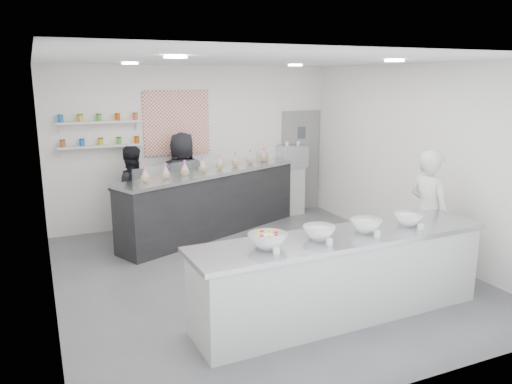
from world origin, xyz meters
The scene contains 26 objects.
floor centered at (0.00, 0.00, 0.00)m, with size 6.00×6.00×0.00m, color #515156.
ceiling centered at (0.00, 0.00, 3.00)m, with size 6.00×6.00×0.00m, color white.
back_wall centered at (0.00, 3.00, 1.50)m, with size 5.50×5.50×0.00m, color white.
left_wall centered at (-2.75, 0.00, 1.50)m, with size 6.00×6.00×0.00m, color white.
right_wall centered at (2.75, 0.00, 1.50)m, with size 6.00×6.00×0.00m, color white.
back_door centered at (2.30, 2.97, 1.05)m, with size 0.88×0.04×2.10m, color gray.
pattern_panel centered at (-0.35, 2.98, 1.95)m, with size 1.25×0.03×1.20m, color #D35038.
jar_shelf_lower centered at (-1.75, 2.90, 1.60)m, with size 1.45×0.22×0.04m, color silver.
jar_shelf_upper centered at (-1.75, 2.90, 2.02)m, with size 1.45×0.22×0.04m, color silver.
preserve_jars centered at (-1.75, 2.88, 1.88)m, with size 1.45×0.10×0.56m, color #C74D20, non-canonical shape.
downlight_0 centered at (-1.40, -1.00, 2.98)m, with size 0.24×0.24×0.02m, color white.
downlight_1 centered at (1.40, -1.00, 2.98)m, with size 0.24×0.24×0.02m, color white.
downlight_2 centered at (-1.40, 1.60, 2.98)m, with size 0.24×0.24×0.02m, color white.
downlight_3 centered at (1.40, 1.60, 2.98)m, with size 0.24×0.24×0.02m, color white.
prep_counter centered at (0.35, -1.58, 0.50)m, with size 3.68×0.84×1.00m, color #B2B2AE.
back_bar centered at (0.01, 2.08, 0.58)m, with size 3.74×0.68×1.16m, color black.
sneeze_guard centered at (0.14, 1.78, 1.32)m, with size 3.69×0.02×0.32m, color white.
espresso_ledge centered at (1.55, 2.78, 0.49)m, with size 1.33×0.42×0.98m, color #B2B2AE.
espresso_machine centered at (2.00, 2.78, 1.20)m, with size 0.56×0.38×0.42m, color #93969E.
cup_stacks centered at (1.33, 2.78, 1.15)m, with size 0.24×0.24×0.33m, color #C1B28B, non-canonical shape.
prep_bowls centered at (0.35, -1.58, 1.08)m, with size 2.33×0.48×0.15m, color white, non-canonical shape.
label_cards centered at (0.33, -2.08, 1.04)m, with size 2.01×0.04×0.07m, color white, non-canonical shape.
cookie_bags centered at (0.01, 2.08, 1.29)m, with size 2.94×0.14×0.26m, color pink, non-canonical shape.
woman_prep centered at (2.18, -0.98, 0.91)m, with size 0.66×0.43×1.81m, color silver.
staff_left centered at (-1.33, 2.54, 0.81)m, with size 0.79×0.61×1.62m, color black.
staff_right centered at (-0.37, 2.60, 0.91)m, with size 0.89×0.58×1.82m, color black.
Camera 1 is at (-2.79, -6.18, 2.78)m, focal length 35.00 mm.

